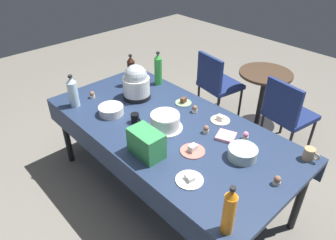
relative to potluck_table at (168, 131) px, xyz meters
The scene contains 28 objects.
ground 0.69m from the potluck_table, ahead, with size 9.00×9.00×0.00m, color slate.
potluck_table is the anchor object (origin of this frame).
frosted_layer_cake 0.14m from the potluck_table, 71.22° to the right, with size 0.29×0.29×0.13m.
slow_cooker 0.59m from the potluck_table, 169.54° to the left, with size 0.26×0.26×0.33m.
glass_salad_bowl 0.68m from the potluck_table, ahead, with size 0.21×0.21×0.08m, color #B2C6BC.
ceramic_snack_bowl 0.54m from the potluck_table, 152.18° to the right, with size 0.22×0.22×0.07m, color silver.
dessert_plate_coral 0.40m from the potluck_table, 14.99° to the right, with size 0.18×0.18×0.06m.
dessert_plate_cobalt 0.99m from the potluck_table, 159.17° to the left, with size 0.15×0.15×0.05m.
dessert_plate_cream 0.45m from the potluck_table, 55.87° to the left, with size 0.17×0.17×0.05m.
dessert_plate_white 0.66m from the potluck_table, 30.43° to the right, with size 0.19×0.19×0.04m.
dessert_plate_sage 0.39m from the potluck_table, 115.55° to the left, with size 0.15×0.15×0.06m.
cupcake_berry 0.98m from the potluck_table, ahead, with size 0.05×0.05×0.07m.
cupcake_lemon 0.64m from the potluck_table, 29.50° to the left, with size 0.05×0.05×0.07m.
cupcake_rose 0.32m from the potluck_table, 87.78° to the left, with size 0.05×0.05×0.07m.
cupcake_mint 0.33m from the potluck_table, 27.69° to the left, with size 0.05×0.05×0.07m.
cupcake_cocoa 0.86m from the potluck_table, 165.44° to the right, with size 0.05×0.05×0.07m.
cupcake_vanilla 0.29m from the potluck_table, 100.94° to the right, with size 0.05×0.05×0.07m.
soda_bottle_lime_soda 0.80m from the potluck_table, 144.65° to the left, with size 0.08×0.08×0.34m.
soda_bottle_orange_juice 1.10m from the potluck_table, 25.47° to the right, with size 0.07×0.07×0.33m.
soda_bottle_water 0.93m from the potluck_table, 153.21° to the right, with size 0.09×0.09×0.30m.
soda_bottle_cola 0.85m from the potluck_table, 163.73° to the left, with size 0.08×0.08×0.32m.
coffee_mug_black 0.30m from the potluck_table, 141.47° to the right, with size 0.11×0.07×0.08m.
coffee_mug_tan 1.09m from the potluck_table, 24.01° to the left, with size 0.12×0.08×0.09m.
soda_carton 0.44m from the potluck_table, 65.22° to the right, with size 0.26×0.16×0.20m, color #338C4C.
paper_napkin_stack 0.49m from the potluck_table, 26.51° to the left, with size 0.14×0.14×0.02m, color pink.
maroon_chair_left 1.46m from the potluck_table, 112.81° to the left, with size 0.51×0.51×0.85m.
maroon_chair_right 1.41m from the potluck_table, 73.82° to the left, with size 0.50×0.50×0.85m.
round_cafe_table 1.57m from the potluck_table, 91.83° to the left, with size 0.60×0.60×0.72m.
Camera 1 is at (1.55, -1.44, 2.20)m, focal length 33.08 mm.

